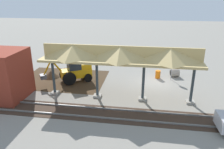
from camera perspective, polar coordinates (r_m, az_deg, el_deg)
The scene contains 9 objects.
ground_plane at distance 24.08m, azimuth 11.22°, elevation -2.03°, with size 120.00×120.00×0.00m, color gray.
dirt_work_zone at distance 25.10m, azimuth -12.50°, elevation -1.18°, with size 9.26×7.00×0.01m, color #42301E.
platform_canopy at distance 18.68m, azimuth 2.15°, elevation 5.33°, with size 13.65×3.20×4.90m.
rail_tracks at distance 17.48m, azimuth 12.01°, elevation -11.03°, with size 60.00×2.58×0.15m.
stop_sign at distance 24.76m, azimuth 15.42°, elevation 2.40°, with size 0.69×0.37×2.34m.
backhoe at distance 23.77m, azimuth -9.72°, elevation 1.03°, with size 5.06×3.96×2.82m.
dirt_mound at distance 26.03m, azimuth -15.58°, elevation -0.68°, with size 3.96×3.96×1.52m, color #42301E.
concrete_pipe at distance 26.14m, azimuth 16.03°, elevation 0.45°, with size 1.08×1.07×0.93m.
traffic_barrel at distance 25.18m, azimuth 11.88°, elevation 0.03°, with size 0.56×0.56×0.90m, color orange.
Camera 1 is at (1.32, 22.30, 8.99)m, focal length 35.00 mm.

